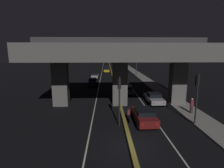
{
  "coord_description": "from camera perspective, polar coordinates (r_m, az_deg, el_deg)",
  "views": [
    {
      "loc": [
        -1.8,
        -11.72,
        7.04
      ],
      "look_at": [
        -0.79,
        17.67,
        1.5
      ],
      "focal_mm": 28.0,
      "sensor_mm": 36.0,
      "label": 1
    }
  ],
  "objects": [
    {
      "name": "car_dark_red_lead",
      "position": [
        17.77,
        10.39,
        -10.07
      ],
      "size": [
        2.08,
        4.38,
        1.52
      ],
      "rotation": [
        0.0,
        0.0,
        1.6
      ],
      "color": "#591414",
      "rests_on": "ground_plane"
    },
    {
      "name": "motorcycle_black_filtering_near",
      "position": [
        18.18,
        5.44,
        -10.1
      ],
      "size": [
        0.33,
        1.81,
        1.43
      ],
      "rotation": [
        0.0,
        0.0,
        1.6
      ],
      "color": "black",
      "rests_on": "ground_plane"
    },
    {
      "name": "traffic_light_right_of_median",
      "position": [
        18.26,
        26.0,
        -1.91
      ],
      "size": [
        0.3,
        0.49,
        5.0
      ],
      "color": "black",
      "rests_on": "ground_plane"
    },
    {
      "name": "pedestrian_on_sidewalk",
      "position": [
        21.67,
        24.56,
        -6.44
      ],
      "size": [
        0.38,
        0.38,
        1.74
      ],
      "color": "#2D261E",
      "rests_on": "sidewalk_right"
    },
    {
      "name": "car_silver_second",
      "position": [
        24.75,
        13.47,
        -4.41
      ],
      "size": [
        2.03,
        4.6,
        1.41
      ],
      "rotation": [
        0.0,
        0.0,
        1.58
      ],
      "color": "gray",
      "rests_on": "ground_plane"
    },
    {
      "name": "car_silver_second_oncoming",
      "position": [
        46.38,
        -5.52,
        2.79
      ],
      "size": [
        1.96,
        4.58,
        1.35
      ],
      "rotation": [
        0.0,
        0.0,
        -1.6
      ],
      "color": "gray",
      "rests_on": "ground_plane"
    },
    {
      "name": "car_dark_blue_lead_oncoming",
      "position": [
        36.33,
        -6.34,
        0.71
      ],
      "size": [
        1.91,
        4.46,
        1.56
      ],
      "rotation": [
        0.0,
        0.0,
        -1.54
      ],
      "color": "#141938",
      "rests_on": "ground_plane"
    },
    {
      "name": "lane_line_left_inner",
      "position": [
        47.27,
        -3.72,
        2.08
      ],
      "size": [
        0.12,
        126.0,
        0.0
      ],
      "primitive_type": "cube",
      "color": "beige",
      "rests_on": "ground_plane"
    },
    {
      "name": "car_white_fourth",
      "position": [
        35.88,
        3.37,
        0.56
      ],
      "size": [
        2.16,
        4.23,
        1.44
      ],
      "rotation": [
        0.0,
        0.0,
        1.62
      ],
      "color": "silver",
      "rests_on": "ground_plane"
    },
    {
      "name": "car_dark_blue_fourth_oncoming",
      "position": [
        71.21,
        -1.73,
        5.57
      ],
      "size": [
        2.1,
        4.83,
        1.39
      ],
      "rotation": [
        0.0,
        0.0,
        -1.62
      ],
      "color": "#141938",
      "rests_on": "ground_plane"
    },
    {
      "name": "lane_line_right_inner",
      "position": [
        47.52,
        4.16,
        2.12
      ],
      "size": [
        0.12,
        126.0,
        0.0
      ],
      "primitive_type": "cube",
      "color": "beige",
      "rests_on": "ground_plane"
    },
    {
      "name": "sidewalk_right",
      "position": [
        41.5,
        11.71,
        0.79
      ],
      "size": [
        2.7,
        126.0,
        0.16
      ],
      "primitive_type": "cube",
      "color": "gray",
      "rests_on": "ground_plane"
    },
    {
      "name": "median_divider",
      "position": [
        47.26,
        0.23,
        2.31
      ],
      "size": [
        0.34,
        126.0,
        0.34
      ],
      "primitive_type": "cube",
      "color": "olive",
      "rests_on": "ground_plane"
    },
    {
      "name": "motorcycle_blue_filtering_mid",
      "position": [
        24.66,
        3.62,
        -4.42
      ],
      "size": [
        0.33,
        1.69,
        1.47
      ],
      "rotation": [
        0.0,
        0.0,
        1.62
      ],
      "color": "black",
      "rests_on": "ground_plane"
    },
    {
      "name": "traffic_light_left_of_median",
      "position": [
        16.22,
        2.42,
        -2.87
      ],
      "size": [
        0.3,
        0.49,
        4.76
      ],
      "color": "black",
      "rests_on": "ground_plane"
    },
    {
      "name": "car_taxi_yellow_third_oncoming",
      "position": [
        58.72,
        -1.75,
        4.64
      ],
      "size": [
        2.0,
        4.14,
        1.69
      ],
      "rotation": [
        0.0,
        0.0,
        -1.59
      ],
      "color": "gold",
      "rests_on": "ground_plane"
    },
    {
      "name": "elevated_overpass",
      "position": [
        22.57,
        2.63,
        9.37
      ],
      "size": [
        22.12,
        10.82,
        8.75
      ],
      "color": "#5B5956",
      "rests_on": "ground_plane"
    },
    {
      "name": "ground_plane",
      "position": [
        13.79,
        6.17,
        -20.11
      ],
      "size": [
        200.0,
        200.0,
        0.0
      ],
      "primitive_type": "plane",
      "color": "black"
    },
    {
      "name": "car_dark_green_third",
      "position": [
        29.65,
        4.9,
        -1.69
      ],
      "size": [
        2.02,
        4.83,
        1.37
      ],
      "rotation": [
        0.0,
        0.0,
        1.54
      ],
      "color": "black",
      "rests_on": "ground_plane"
    },
    {
      "name": "street_lamp",
      "position": [
        50.75,
        7.52,
        7.49
      ],
      "size": [
        2.73,
        0.32,
        7.11
      ],
      "color": "#2D2D30",
      "rests_on": "ground_plane"
    }
  ]
}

